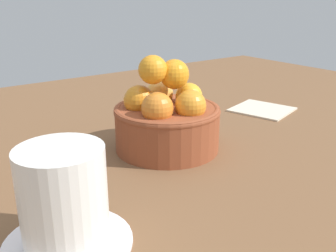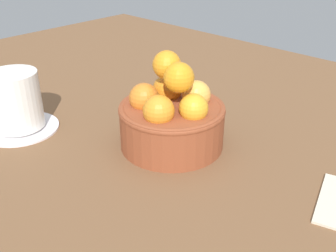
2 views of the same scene
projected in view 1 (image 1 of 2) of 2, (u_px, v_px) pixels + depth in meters
The scene contains 4 objects.
ground_plane at pixel (167, 159), 52.92cm from camera, with size 137.30×100.63×3.38cm, color brown.
terracotta_bowl at pixel (167, 118), 50.87cm from camera, with size 14.17×14.17×12.80cm.
coffee_cup at pixel (64, 202), 31.06cm from camera, with size 10.96×10.96×8.82cm.
folded_napkin at pixel (262, 109), 68.99cm from camera, with size 9.18×9.64×0.60cm, color beige.
Camera 1 is at (28.50, 39.08, 20.26)cm, focal length 40.79 mm.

